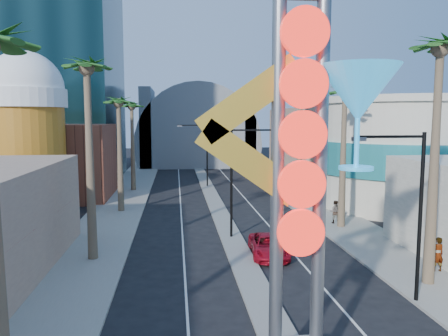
% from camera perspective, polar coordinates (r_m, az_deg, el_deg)
% --- Properties ---
extents(sidewalk_west, '(5.00, 100.00, 0.15)m').
position_cam_1_polar(sidewalk_west, '(46.63, -13.14, -4.26)').
color(sidewalk_west, gray).
rests_on(sidewalk_west, ground).
extents(sidewalk_east, '(5.00, 100.00, 0.15)m').
position_cam_1_polar(sidewalk_east, '(48.19, 9.96, -3.84)').
color(sidewalk_east, gray).
rests_on(sidewalk_east, ground).
extents(median, '(1.60, 84.00, 0.15)m').
position_cam_1_polar(median, '(49.40, -1.69, -3.49)').
color(median, gray).
rests_on(median, ground).
extents(brick_filler_west, '(10.00, 10.00, 8.00)m').
position_cam_1_polar(brick_filler_west, '(50.20, -20.23, 0.79)').
color(brick_filler_west, brown).
rests_on(brick_filler_west, ground).
extents(filler_east, '(10.00, 20.00, 10.00)m').
position_cam_1_polar(filler_east, '(61.90, 12.47, 2.96)').
color(filler_east, '#A27E68').
rests_on(filler_east, ground).
extents(beer_mug, '(7.00, 7.00, 14.50)m').
position_cam_1_polar(beer_mug, '(42.57, -24.32, 4.86)').
color(beer_mug, '#AD6D17').
rests_on(beer_mug, ground).
extents(turquoise_building, '(16.60, 16.60, 10.60)m').
position_cam_1_polar(turquoise_building, '(46.17, 22.04, 1.81)').
color(turquoise_building, '#B8B29C').
rests_on(turquoise_building, ground).
extents(canopy, '(22.00, 16.00, 22.00)m').
position_cam_1_polar(canopy, '(82.71, -3.61, 3.45)').
color(canopy, slate).
rests_on(canopy, ground).
extents(neon_sign, '(6.53, 2.60, 12.55)m').
position_cam_1_polar(neon_sign, '(14.33, 12.97, 1.15)').
color(neon_sign, gray).
rests_on(neon_sign, ground).
extents(streetlight_0, '(3.79, 0.25, 8.00)m').
position_cam_1_polar(streetlight_0, '(31.05, 1.98, -0.43)').
color(streetlight_0, black).
rests_on(streetlight_0, ground).
extents(streetlight_1, '(3.79, 0.25, 8.00)m').
position_cam_1_polar(streetlight_1, '(54.73, -2.79, 2.54)').
color(streetlight_1, black).
rests_on(streetlight_1, ground).
extents(streetlight_2, '(3.45, 0.25, 8.00)m').
position_cam_1_polar(streetlight_2, '(21.67, 23.25, -4.07)').
color(streetlight_2, black).
rests_on(streetlight_2, ground).
extents(palm_1, '(2.40, 2.40, 12.70)m').
position_cam_1_polar(palm_1, '(27.08, -17.46, 10.88)').
color(palm_1, brown).
rests_on(palm_1, ground).
extents(palm_2, '(2.40, 2.40, 11.20)m').
position_cam_1_polar(palm_2, '(40.83, -13.60, 7.51)').
color(palm_2, brown).
rests_on(palm_2, ground).
extents(palm_3, '(2.40, 2.40, 11.20)m').
position_cam_1_polar(palm_3, '(52.76, -11.96, 7.26)').
color(palm_3, brown).
rests_on(palm_3, ground).
extents(palm_5, '(2.40, 2.40, 13.20)m').
position_cam_1_polar(palm_5, '(24.38, 26.33, 12.10)').
color(palm_5, brown).
rests_on(palm_5, ground).
extents(palm_6, '(2.40, 2.40, 11.70)m').
position_cam_1_polar(palm_6, '(35.00, 15.50, 8.40)').
color(palm_6, brown).
rests_on(palm_6, ground).
extents(palm_7, '(2.40, 2.40, 12.70)m').
position_cam_1_polar(palm_7, '(46.39, 9.97, 9.10)').
color(palm_7, brown).
rests_on(palm_7, ground).
extents(red_pickup, '(2.53, 4.93, 1.33)m').
position_cam_1_polar(red_pickup, '(27.93, 5.87, -10.08)').
color(red_pickup, '#B10D21').
rests_on(red_pickup, ground).
extents(pedestrian_a, '(0.72, 0.48, 1.94)m').
position_cam_1_polar(pedestrian_a, '(27.37, 26.11, -10.07)').
color(pedestrian_a, gray).
rests_on(pedestrian_a, sidewalk_east).
extents(pedestrian_b, '(1.13, 1.05, 1.86)m').
position_cam_1_polar(pedestrian_b, '(36.71, 14.29, -5.57)').
color(pedestrian_b, gray).
rests_on(pedestrian_b, sidewalk_east).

